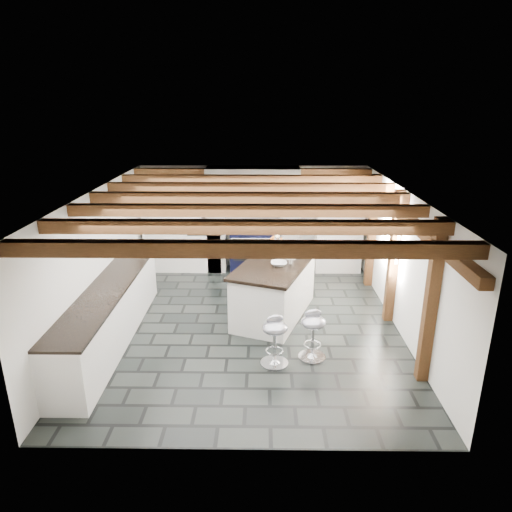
{
  "coord_description": "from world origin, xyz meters",
  "views": [
    {
      "loc": [
        0.2,
        -7.07,
        3.68
      ],
      "look_at": [
        0.1,
        0.4,
        1.1
      ],
      "focal_mm": 32.0,
      "sensor_mm": 36.0,
      "label": 1
    }
  ],
  "objects_px": {
    "range_cooker": "(253,250)",
    "bar_stool_near": "(313,329)",
    "kitchen_island": "(275,288)",
    "bar_stool_far": "(274,335)"
  },
  "relations": [
    {
      "from": "range_cooker",
      "to": "bar_stool_near",
      "type": "xyz_separation_m",
      "value": [
        0.96,
        -3.75,
        0.0
      ]
    },
    {
      "from": "range_cooker",
      "to": "bar_stool_far",
      "type": "relative_size",
      "value": 1.32
    },
    {
      "from": "range_cooker",
      "to": "kitchen_island",
      "type": "relative_size",
      "value": 0.45
    },
    {
      "from": "kitchen_island",
      "to": "bar_stool_near",
      "type": "relative_size",
      "value": 2.95
    },
    {
      "from": "kitchen_island",
      "to": "bar_stool_near",
      "type": "xyz_separation_m",
      "value": [
        0.53,
        -1.44,
        -0.04
      ]
    },
    {
      "from": "range_cooker",
      "to": "bar_stool_near",
      "type": "relative_size",
      "value": 1.32
    },
    {
      "from": "kitchen_island",
      "to": "bar_stool_near",
      "type": "height_order",
      "value": "kitchen_island"
    },
    {
      "from": "kitchen_island",
      "to": "bar_stool_near",
      "type": "distance_m",
      "value": 1.54
    },
    {
      "from": "range_cooker",
      "to": "bar_stool_near",
      "type": "bearing_deg",
      "value": -75.68
    },
    {
      "from": "kitchen_island",
      "to": "bar_stool_far",
      "type": "xyz_separation_m",
      "value": [
        -0.04,
        -1.63,
        -0.04
      ]
    }
  ]
}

